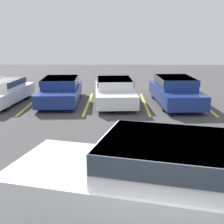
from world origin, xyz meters
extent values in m
cube|color=yellow|center=(-4.65, 10.79, 0.00)|extent=(0.12, 4.98, 0.01)
cube|color=yellow|center=(-1.92, 10.79, 0.00)|extent=(0.12, 4.98, 0.01)
cube|color=yellow|center=(0.81, 10.79, 0.00)|extent=(0.12, 4.98, 0.01)
cube|color=yellow|center=(3.54, 10.79, 0.00)|extent=(0.12, 4.98, 0.01)
cube|color=white|center=(0.51, 0.63, 0.68)|extent=(6.08, 3.34, 0.87)
cube|color=white|center=(0.23, 0.70, 1.40)|extent=(2.46, 2.25, 0.56)
cube|color=#2D3842|center=(0.23, 0.70, 1.53)|extent=(2.44, 2.29, 0.31)
cylinder|color=black|center=(-0.96, 1.82, 0.41)|extent=(0.88, 0.53, 0.83)
cylinder|color=#ADADB2|center=(-0.96, 1.82, 0.41)|extent=(0.53, 0.45, 0.45)
cube|color=silver|center=(-6.05, 10.64, 0.45)|extent=(2.21, 4.46, 0.55)
cube|color=silver|center=(-6.04, 10.73, 0.94)|extent=(1.80, 2.38, 0.43)
cube|color=#2D3842|center=(-6.04, 10.73, 1.03)|extent=(1.87, 2.34, 0.26)
cylinder|color=black|center=(-5.39, 9.32, 0.31)|extent=(0.30, 0.64, 0.62)
cylinder|color=#ADADB2|center=(-5.39, 9.32, 0.31)|extent=(0.28, 0.36, 0.34)
cylinder|color=black|center=(-5.16, 11.81, 0.31)|extent=(0.30, 0.64, 0.62)
cylinder|color=#ADADB2|center=(-5.16, 11.81, 0.31)|extent=(0.28, 0.36, 0.34)
cube|color=navy|center=(-3.27, 11.01, 0.46)|extent=(1.98, 4.59, 0.59)
cube|color=navy|center=(-3.27, 11.10, 0.97)|extent=(1.67, 2.42, 0.44)
cube|color=#2D3842|center=(-3.27, 11.10, 1.06)|extent=(1.74, 2.37, 0.27)
cylinder|color=black|center=(-2.45, 9.74, 0.30)|extent=(0.25, 0.61, 0.60)
cylinder|color=#ADADB2|center=(-2.45, 9.74, 0.30)|extent=(0.25, 0.34, 0.33)
cylinder|color=black|center=(-3.97, 9.67, 0.30)|extent=(0.25, 0.61, 0.60)
cylinder|color=#ADADB2|center=(-3.97, 9.67, 0.30)|extent=(0.25, 0.34, 0.33)
cylinder|color=black|center=(-2.57, 12.35, 0.30)|extent=(0.25, 0.61, 0.60)
cylinder|color=#ADADB2|center=(-2.57, 12.35, 0.30)|extent=(0.25, 0.34, 0.33)
cylinder|color=black|center=(-4.09, 12.29, 0.30)|extent=(0.25, 0.61, 0.60)
cylinder|color=#ADADB2|center=(-4.09, 12.29, 0.30)|extent=(0.25, 0.34, 0.33)
cube|color=silver|center=(-0.65, 10.85, 0.46)|extent=(2.07, 4.72, 0.56)
cube|color=silver|center=(-0.65, 10.95, 0.96)|extent=(1.72, 2.49, 0.43)
cube|color=#2D3842|center=(-0.65, 10.95, 1.05)|extent=(1.79, 2.45, 0.26)
cylinder|color=black|center=(0.20, 9.56, 0.32)|extent=(0.28, 0.66, 0.64)
cylinder|color=#ADADB2|center=(0.20, 9.56, 0.32)|extent=(0.27, 0.37, 0.35)
cylinder|color=black|center=(-1.33, 9.47, 0.32)|extent=(0.28, 0.66, 0.64)
cylinder|color=#ADADB2|center=(-1.33, 9.47, 0.32)|extent=(0.27, 0.37, 0.35)
cylinder|color=black|center=(0.03, 12.24, 0.32)|extent=(0.28, 0.66, 0.64)
cylinder|color=#ADADB2|center=(0.03, 12.24, 0.32)|extent=(0.27, 0.37, 0.35)
cylinder|color=black|center=(-1.49, 12.14, 0.32)|extent=(0.28, 0.66, 0.64)
cylinder|color=#ADADB2|center=(-1.49, 12.14, 0.32)|extent=(0.27, 0.37, 0.35)
cube|color=navy|center=(2.23, 10.66, 0.48)|extent=(1.99, 4.76, 0.61)
cube|color=navy|center=(2.22, 10.76, 1.04)|extent=(1.66, 2.51, 0.49)
cube|color=#2D3842|center=(2.22, 10.76, 1.13)|extent=(1.73, 2.46, 0.30)
cylinder|color=black|center=(3.04, 9.35, 0.32)|extent=(0.26, 0.65, 0.64)
cylinder|color=#ADADB2|center=(3.04, 9.35, 0.32)|extent=(0.26, 0.36, 0.35)
cylinder|color=black|center=(1.55, 9.27, 0.32)|extent=(0.26, 0.65, 0.64)
cylinder|color=#ADADB2|center=(1.55, 9.27, 0.32)|extent=(0.26, 0.36, 0.35)
cylinder|color=black|center=(2.90, 12.06, 0.32)|extent=(0.26, 0.65, 0.64)
cylinder|color=#ADADB2|center=(2.90, 12.06, 0.32)|extent=(0.26, 0.36, 0.35)
cylinder|color=black|center=(1.41, 11.98, 0.32)|extent=(0.26, 0.65, 0.64)
cylinder|color=#ADADB2|center=(1.41, 11.98, 0.32)|extent=(0.26, 0.36, 0.35)
camera|label=1|loc=(-0.60, -3.85, 3.27)|focal=50.00mm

